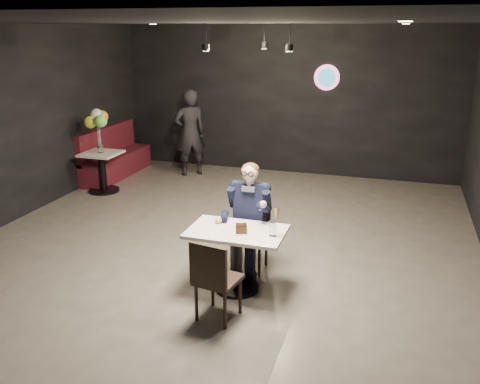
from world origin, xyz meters
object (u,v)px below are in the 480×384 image
(booth_bench, at_px, (116,152))
(passerby, at_px, (190,133))
(sundae_glass, at_px, (273,229))
(chair_near, at_px, (218,278))
(side_table, at_px, (102,170))
(chair_far, at_px, (250,235))
(seated_man, at_px, (250,216))
(main_table, at_px, (237,260))
(balloon_vase, at_px, (101,148))

(booth_bench, relative_size, passerby, 1.15)
(sundae_glass, xyz_separation_m, booth_bench, (-4.26, 3.86, -0.33))
(chair_near, relative_size, side_table, 1.13)
(chair_far, distance_m, booth_bench, 5.04)
(chair_far, distance_m, side_table, 4.20)
(seated_man, bearing_deg, main_table, -90.00)
(seated_man, relative_size, booth_bench, 0.71)
(chair_far, relative_size, balloon_vase, 5.78)
(booth_bench, bearing_deg, chair_near, -49.32)
(sundae_glass, bearing_deg, chair_far, 126.08)
(sundae_glass, distance_m, side_table, 4.90)
(seated_man, distance_m, passerby, 4.52)
(chair_far, distance_m, seated_man, 0.26)
(seated_man, bearing_deg, sundae_glass, -53.92)
(chair_near, distance_m, side_table, 4.94)
(main_table, bearing_deg, passerby, 118.76)
(main_table, distance_m, sundae_glass, 0.63)
(seated_man, height_order, side_table, seated_man)
(chair_far, xyz_separation_m, seated_man, (0.00, 0.00, 0.26))
(seated_man, bearing_deg, chair_far, 0.00)
(main_table, xyz_separation_m, passerby, (-2.40, 4.38, 0.51))
(seated_man, distance_m, balloon_vase, 4.20)
(seated_man, xyz_separation_m, side_table, (-3.53, 2.27, -0.31))
(main_table, relative_size, booth_bench, 0.54)
(chair_near, height_order, side_table, chair_near)
(main_table, bearing_deg, booth_bench, 135.07)
(chair_near, relative_size, sundae_glass, 5.46)
(side_table, xyz_separation_m, passerby, (1.13, 1.56, 0.48))
(main_table, height_order, chair_near, chair_near)
(sundae_glass, relative_size, booth_bench, 0.08)
(booth_bench, relative_size, side_table, 2.49)
(side_table, height_order, passerby, passerby)
(sundae_glass, relative_size, balloon_vase, 1.06)
(balloon_vase, bearing_deg, main_table, -38.63)
(seated_man, height_order, sundae_glass, seated_man)
(balloon_vase, bearing_deg, passerby, 54.10)
(chair_far, bearing_deg, sundae_glass, -53.92)
(chair_near, height_order, balloon_vase, chair_near)
(sundae_glass, xyz_separation_m, side_table, (-3.96, 2.86, -0.43))
(side_table, relative_size, balloon_vase, 5.13)
(chair_far, height_order, side_table, chair_far)
(booth_bench, xyz_separation_m, balloon_vase, (0.30, -1.00, 0.32))
(chair_near, xyz_separation_m, booth_bench, (-3.83, 4.45, 0.05))
(passerby, bearing_deg, side_table, 16.75)
(side_table, bearing_deg, seated_man, -32.75)
(main_table, bearing_deg, chair_far, 90.00)
(chair_far, height_order, booth_bench, booth_bench)
(sundae_glass, xyz_separation_m, passerby, (-2.83, 4.41, 0.05))
(chair_far, relative_size, side_table, 1.13)
(main_table, xyz_separation_m, side_table, (-3.53, 2.82, 0.03))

